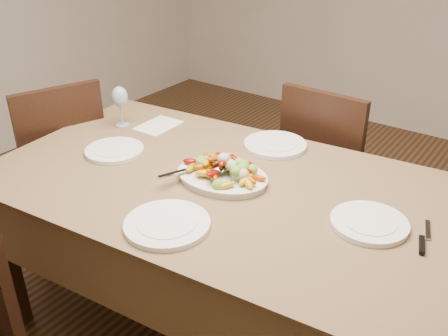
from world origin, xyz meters
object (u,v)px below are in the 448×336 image
Objects in this scene: chair_left at (57,164)px; plate_left at (114,151)px; wine_glass at (121,105)px; plate_far at (275,145)px; serving_platter at (222,178)px; plate_near at (167,224)px; plate_right at (369,223)px; chair_far at (334,170)px; dining_table at (224,262)px.

chair_left is 3.85× the size of plate_left.
wine_glass is at bearing 125.02° from chair_left.
plate_far is 0.75m from wine_glass.
serving_platter is 0.36m from plate_near.
plate_far is at bearing 148.89° from plate_right.
chair_far is 1.22m from plate_near.
wine_glass reaches higher than plate_near.
plate_far is (-0.10, -0.45, 0.29)m from chair_far.
serving_platter is 1.42× the size of plate_left.
dining_table is at bearing 93.56° from plate_near.
dining_table is at bearing -12.68° from wine_glass.
chair_left is at bearing 35.39° from chair_far.
dining_table is 5.25× the size of serving_platter.
chair_far is 0.89m from serving_platter.
plate_left is at bearing -174.04° from plate_right.
chair_left is (-1.22, -0.80, 0.00)m from chair_far.
plate_far is (-0.00, 0.38, 0.39)m from dining_table.
serving_platter is 1.29× the size of plate_far.
chair_left reaches higher than plate_left.
plate_far is at bearing 88.54° from serving_platter.
chair_far is 1.13m from plate_left.
plate_near is (0.02, -0.35, 0.39)m from dining_table.
chair_left is 1.15m from serving_platter.
chair_left is 3.35× the size of plate_near.
serving_platter is at bearing -91.46° from plate_far.
plate_left is 0.91× the size of plate_far.
chair_left is 0.58m from wine_glass.
plate_right is at bearing 109.17° from chair_left.
plate_left is 1.21× the size of wine_glass.
plate_left and plate_near have the same top height.
serving_platter reaches higher than plate_left.
plate_left is at bearing -172.02° from serving_platter.
plate_far is at bearing 90.62° from dining_table.
serving_platter is at bearing 84.88° from chair_far.
wine_glass is (-0.71, 0.16, 0.48)m from dining_table.
serving_platter is 1.38× the size of plate_right.
plate_right is 1.28m from wine_glass.
plate_left is (-0.53, -0.07, 0.39)m from dining_table.
chair_left is at bearing 169.73° from plate_left.
chair_left is 3.49× the size of plate_far.
serving_platter is 1.23× the size of plate_near.
chair_far is 3.74× the size of plate_right.
plate_far is (0.01, 0.38, -0.00)m from serving_platter.
wine_glass is (-1.27, 0.11, 0.09)m from plate_right.
chair_left reaches higher than dining_table.
plate_left is 0.97× the size of plate_right.
plate_far is at bearing 125.97° from chair_left.
plate_right is 0.93× the size of plate_far.
plate_right reaches higher than dining_table.
chair_far and chair_left have the same top height.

